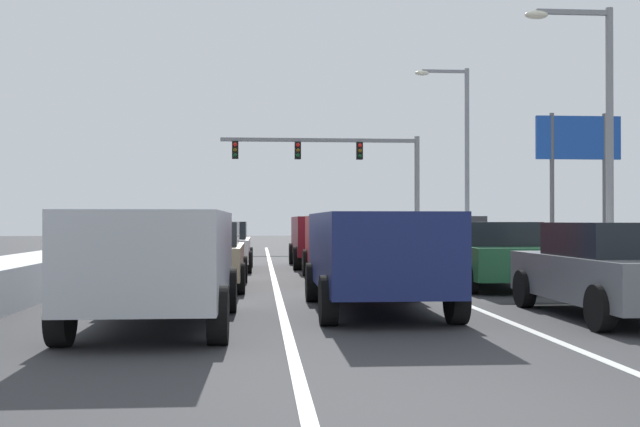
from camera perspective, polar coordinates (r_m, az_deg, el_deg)
ground_plane at (r=20.50m, az=1.41°, el=-4.83°), size 120.00×120.00×0.00m
lane_stripe_between_right_lane_and_center_lane at (r=24.38m, az=4.51°, el=-4.13°), size 0.14×40.79×0.01m
lane_stripe_between_center_lane_and_left_lane at (r=24.09m, az=-3.53°, el=-4.18°), size 0.14×40.79×0.01m
snow_bank_right_shoulder at (r=25.73m, az=16.27°, el=-3.41°), size 1.65×40.79×0.47m
snow_bank_left_shoulder at (r=24.57m, az=-16.00°, el=-3.22°), size 1.71×40.79×0.75m
sedan_gray_right_lane_nearest at (r=13.21m, az=20.60°, el=-3.86°), size 2.00×4.50×1.51m
sedan_green_right_lane_second at (r=18.42m, az=12.31°, el=-2.93°), size 2.00×4.50×1.51m
suv_charcoal_right_lane_third at (r=24.77m, az=8.34°, el=-1.73°), size 2.16×4.90×1.67m
suv_navy_center_lane_nearest at (r=13.25m, az=4.10°, el=-2.79°), size 2.16×4.90×1.67m
suv_red_center_lane_second at (r=20.04m, az=2.10°, el=-2.02°), size 2.16×4.90×1.67m
suv_maroon_center_lane_third at (r=26.06m, az=0.25°, el=-1.68°), size 2.16×4.90×1.67m
suv_silver_left_lane_nearest at (r=11.55m, az=-11.73°, el=-3.11°), size 2.16×4.90×1.67m
sedan_tan_left_lane_second at (r=17.99m, az=-8.59°, el=-2.99°), size 2.00×4.50×1.51m
sedan_white_left_lane_third at (r=24.50m, az=-7.30°, el=-2.33°), size 2.00×4.50×1.51m
traffic_light_gantry at (r=42.96m, az=2.07°, el=3.74°), size 10.94×0.47×6.20m
street_lamp_right_mid at (r=24.49m, az=19.56°, el=6.91°), size 2.66×0.36×7.80m
street_lamp_right_far at (r=38.44m, az=10.18°, el=5.05°), size 2.66×0.36×8.90m
roadside_sign_right at (r=30.40m, az=18.32°, el=4.18°), size 3.20×0.16×5.50m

